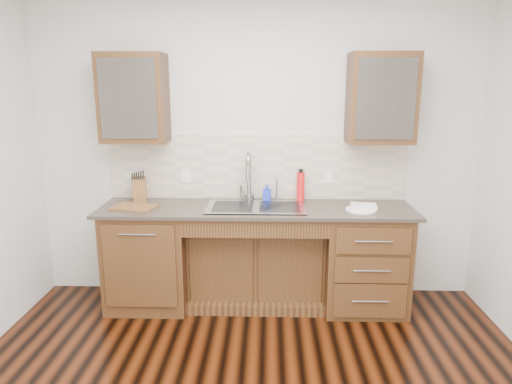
{
  "coord_description": "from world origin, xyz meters",
  "views": [
    {
      "loc": [
        0.11,
        -2.36,
        1.94
      ],
      "look_at": [
        0.0,
        1.4,
        1.05
      ],
      "focal_mm": 32.0,
      "sensor_mm": 36.0,
      "label": 1
    }
  ],
  "objects_px": {
    "soap_bottle": "(267,193)",
    "plate": "(361,210)",
    "water_bottle": "(301,187)",
    "cutting_board": "(134,207)",
    "knife_block": "(140,189)"
  },
  "relations": [
    {
      "from": "soap_bottle",
      "to": "cutting_board",
      "type": "height_order",
      "value": "soap_bottle"
    },
    {
      "from": "water_bottle",
      "to": "knife_block",
      "type": "distance_m",
      "value": 1.46
    },
    {
      "from": "water_bottle",
      "to": "cutting_board",
      "type": "bearing_deg",
      "value": -168.68
    },
    {
      "from": "plate",
      "to": "cutting_board",
      "type": "height_order",
      "value": "cutting_board"
    },
    {
      "from": "plate",
      "to": "cutting_board",
      "type": "xyz_separation_m",
      "value": [
        -1.93,
        0.03,
        0.0
      ]
    },
    {
      "from": "water_bottle",
      "to": "cutting_board",
      "type": "relative_size",
      "value": 0.75
    },
    {
      "from": "cutting_board",
      "to": "plate",
      "type": "bearing_deg",
      "value": -0.89
    },
    {
      "from": "plate",
      "to": "knife_block",
      "type": "height_order",
      "value": "knife_block"
    },
    {
      "from": "knife_block",
      "to": "water_bottle",
      "type": "bearing_deg",
      "value": -12.92
    },
    {
      "from": "soap_bottle",
      "to": "plate",
      "type": "distance_m",
      "value": 0.85
    },
    {
      "from": "water_bottle",
      "to": "plate",
      "type": "xyz_separation_m",
      "value": [
        0.49,
        -0.32,
        -0.12
      ]
    },
    {
      "from": "water_bottle",
      "to": "soap_bottle",
      "type": "bearing_deg",
      "value": -177.21
    },
    {
      "from": "water_bottle",
      "to": "plate",
      "type": "height_order",
      "value": "water_bottle"
    },
    {
      "from": "knife_block",
      "to": "soap_bottle",
      "type": "bearing_deg",
      "value": -13.33
    },
    {
      "from": "soap_bottle",
      "to": "knife_block",
      "type": "distance_m",
      "value": 1.15
    }
  ]
}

